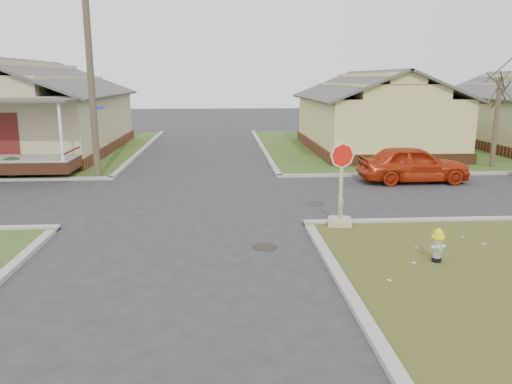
{
  "coord_description": "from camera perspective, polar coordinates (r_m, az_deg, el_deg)",
  "views": [
    {
      "loc": [
        1.15,
        -12.51,
        4.19
      ],
      "look_at": [
        2.07,
        1.0,
        1.1
      ],
      "focal_mm": 35.0,
      "sensor_mm": 36.0,
      "label": 1
    }
  ],
  "objects": [
    {
      "name": "utility_pole",
      "position": [
        22.07,
        -18.44,
        13.44
      ],
      "size": [
        1.8,
        0.28,
        9.0
      ],
      "color": "#463928",
      "rests_on": "ground"
    },
    {
      "name": "ground",
      "position": [
        13.24,
        -8.72,
        -5.74
      ],
      "size": [
        120.0,
        120.0,
        0.0
      ],
      "primitive_type": "plane",
      "color": "#29282B",
      "rests_on": "ground"
    },
    {
      "name": "corner_house",
      "position": [
        31.31,
        -25.01,
        8.16
      ],
      "size": [
        10.1,
        15.5,
        5.3
      ],
      "color": "brown",
      "rests_on": "ground"
    },
    {
      "name": "fire_hydrant",
      "position": [
        12.25,
        20.07,
        -5.54
      ],
      "size": [
        0.3,
        0.3,
        0.8
      ],
      "rotation": [
        0.0,
        0.0,
        0.09
      ],
      "color": "black",
      "rests_on": "ground"
    },
    {
      "name": "stop_sign",
      "position": [
        14.55,
        9.6,
        -1.76
      ],
      "size": [
        0.68,
        0.66,
        2.4
      ],
      "rotation": [
        0.0,
        0.0,
        -0.21
      ],
      "color": "tan",
      "rests_on": "ground"
    },
    {
      "name": "side_house_yellow",
      "position": [
        30.39,
        13.21,
        8.74
      ],
      "size": [
        7.6,
        11.6,
        4.7
      ],
      "color": "brown",
      "rests_on": "ground"
    },
    {
      "name": "red_sedan",
      "position": [
        21.55,
        17.53,
        3.08
      ],
      "size": [
        4.46,
        1.84,
        1.51
      ],
      "primitive_type": "imported",
      "rotation": [
        0.0,
        0.0,
        1.58
      ],
      "color": "#AC270C",
      "rests_on": "ground"
    },
    {
      "name": "hedge_right",
      "position": [
        23.54,
        -26.09,
        2.59
      ],
      "size": [
        1.26,
        1.03,
        0.96
      ],
      "primitive_type": "ellipsoid",
      "color": "#153C18",
      "rests_on": "verge_far_left"
    },
    {
      "name": "manhole",
      "position": [
        12.76,
        1.04,
        -6.29
      ],
      "size": [
        0.64,
        0.64,
        0.01
      ],
      "primitive_type": "cylinder",
      "color": "black",
      "rests_on": "ground"
    },
    {
      "name": "curbs",
      "position": [
        18.04,
        -7.44,
        -0.69
      ],
      "size": [
        80.0,
        40.0,
        0.12
      ],
      "primitive_type": null,
      "color": "#9F9B90",
      "rests_on": "ground"
    },
    {
      "name": "tree_mid_right",
      "position": [
        26.17,
        25.75,
        7.12
      ],
      "size": [
        0.22,
        0.22,
        4.2
      ],
      "primitive_type": "cylinder",
      "color": "#463928",
      "rests_on": "verge_far_right"
    }
  ]
}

